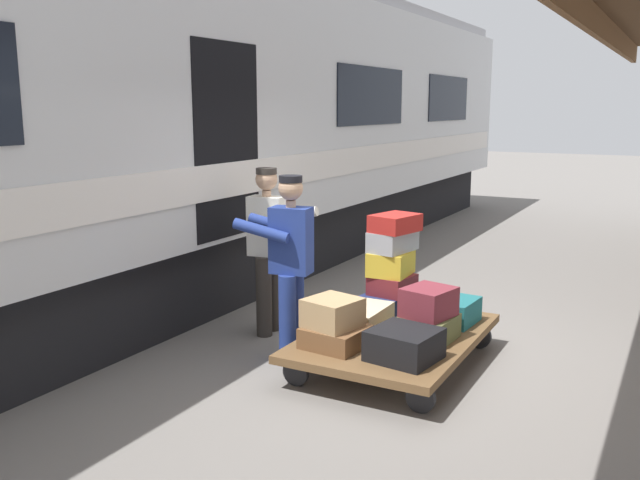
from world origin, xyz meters
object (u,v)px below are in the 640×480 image
(suitcase_burgundy_valise, at_px, (429,302))
(porter_by_door, at_px, (269,245))
(suitcase_olive_duffel, at_px, (428,327))
(suitcase_black_hardshell, at_px, (404,344))
(train_car, at_px, (119,128))
(suitcase_gray_aluminum, at_px, (393,241))
(suitcase_cream_canvas, at_px, (363,317))
(suitcase_red_plastic, at_px, (395,223))
(suitcase_navy_fabric, at_px, (387,303))
(porter_in_overalls, at_px, (289,261))
(suitcase_brown_leather, at_px, (336,337))
(luggage_cart, at_px, (395,338))
(suitcase_maroon_trunk, at_px, (392,284))
(suitcase_yellow_case, at_px, (391,263))
(suitcase_teal_softside, at_px, (448,310))
(suitcase_tan_vintage, at_px, (333,313))

(suitcase_burgundy_valise, xyz_separation_m, porter_by_door, (1.78, -0.25, 0.29))
(suitcase_olive_duffel, relative_size, suitcase_black_hardshell, 0.91)
(train_car, bearing_deg, suitcase_black_hardshell, 166.86)
(suitcase_gray_aluminum, bearing_deg, train_car, 5.53)
(suitcase_cream_canvas, xyz_separation_m, suitcase_red_plastic, (-0.04, -0.62, 0.79))
(suitcase_navy_fabric, relative_size, porter_in_overalls, 0.37)
(suitcase_red_plastic, distance_m, porter_in_overalls, 1.16)
(suitcase_olive_duffel, height_order, suitcase_cream_canvas, suitcase_olive_duffel)
(suitcase_black_hardshell, xyz_separation_m, suitcase_brown_leather, (0.62, 0.00, -0.04))
(luggage_cart, bearing_deg, suitcase_black_hardshell, 118.95)
(suitcase_maroon_trunk, bearing_deg, suitcase_brown_leather, 88.25)
(train_car, height_order, suitcase_olive_duffel, train_car)
(suitcase_red_plastic, bearing_deg, suitcase_burgundy_valise, 132.62)
(suitcase_maroon_trunk, bearing_deg, suitcase_burgundy_valise, 134.12)
(suitcase_yellow_case, xyz_separation_m, suitcase_gray_aluminum, (-0.00, -0.03, 0.22))
(suitcase_black_hardshell, relative_size, suitcase_yellow_case, 1.15)
(suitcase_maroon_trunk, relative_size, suitcase_gray_aluminum, 0.82)
(suitcase_brown_leather, bearing_deg, suitcase_teal_softside, -118.95)
(suitcase_olive_duffel, bearing_deg, train_car, -4.99)
(train_car, bearing_deg, suitcase_gray_aluminum, -174.47)
(suitcase_gray_aluminum, bearing_deg, porter_by_door, 19.42)
(suitcase_navy_fabric, height_order, suitcase_gray_aluminum, suitcase_gray_aluminum)
(train_car, xyz_separation_m, suitcase_black_hardshell, (-3.84, 0.90, -1.64))
(train_car, xyz_separation_m, suitcase_yellow_case, (-3.22, -0.28, -1.27))
(suitcase_olive_duffel, distance_m, porter_in_overalls, 1.36)
(suitcase_red_plastic, bearing_deg, suitcase_yellow_case, 10.64)
(suitcase_olive_duffel, distance_m, suitcase_burgundy_valise, 0.23)
(suitcase_olive_duffel, bearing_deg, suitcase_brown_leather, 42.11)
(suitcase_olive_duffel, bearing_deg, suitcase_maroon_trunk, -45.53)
(suitcase_olive_duffel, distance_m, suitcase_navy_fabric, 0.84)
(suitcase_cream_canvas, distance_m, suitcase_red_plastic, 1.00)
(luggage_cart, relative_size, suitcase_olive_duffel, 4.47)
(luggage_cart, height_order, suitcase_maroon_trunk, suitcase_maroon_trunk)
(suitcase_burgundy_valise, height_order, porter_in_overalls, porter_in_overalls)
(suitcase_yellow_case, distance_m, porter_in_overalls, 1.11)
(suitcase_tan_vintage, distance_m, suitcase_maroon_trunk, 1.16)
(train_car, bearing_deg, suitcase_yellow_case, -175.01)
(suitcase_gray_aluminum, height_order, porter_by_door, porter_by_door)
(porter_in_overalls, bearing_deg, train_car, -13.72)
(luggage_cart, height_order, suitcase_cream_canvas, suitcase_cream_canvas)
(suitcase_cream_canvas, relative_size, suitcase_tan_vintage, 1.40)
(suitcase_burgundy_valise, height_order, porter_by_door, porter_by_door)
(suitcase_maroon_trunk, bearing_deg, suitcase_black_hardshell, 116.83)
(suitcase_tan_vintage, bearing_deg, suitcase_navy_fabric, -91.50)
(suitcase_tan_vintage, bearing_deg, suitcase_yellow_case, -91.70)
(suitcase_navy_fabric, bearing_deg, suitcase_red_plastic, -122.68)
(suitcase_cream_canvas, relative_size, suitcase_gray_aluminum, 1.16)
(suitcase_cream_canvas, relative_size, suitcase_red_plastic, 1.26)
(suitcase_red_plastic, bearing_deg, suitcase_maroon_trunk, 80.14)
(suitcase_maroon_trunk, bearing_deg, suitcase_tan_vintage, 86.80)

